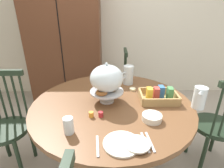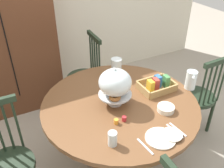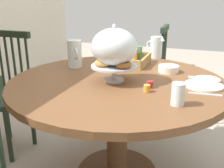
{
  "view_description": "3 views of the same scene",
  "coord_description": "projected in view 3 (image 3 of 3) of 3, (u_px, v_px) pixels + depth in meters",
  "views": [
    {
      "loc": [
        -0.04,
        -1.28,
        1.46
      ],
      "look_at": [
        -0.02,
        0.17,
        0.84
      ],
      "focal_mm": 27.87,
      "sensor_mm": 36.0,
      "label": 1
    },
    {
      "loc": [
        -0.86,
        -1.46,
        2.02
      ],
      "look_at": [
        -0.02,
        0.17,
        0.84
      ],
      "focal_mm": 39.69,
      "sensor_mm": 36.0,
      "label": 2
    },
    {
      "loc": [
        -1.47,
        -0.49,
        1.23
      ],
      "look_at": [
        -0.12,
        0.02,
        0.74
      ],
      "focal_mm": 41.43,
      "sensor_mm": 36.0,
      "label": 3
    }
  ],
  "objects": [
    {
      "name": "china_plate_large",
      "position": [
        204.0,
        85.0,
        1.49
      ],
      "size": [
        0.22,
        0.22,
        0.01
      ],
      "primitive_type": "cylinder",
      "color": "white",
      "rests_on": "dining_table"
    },
    {
      "name": "dining_table",
      "position": [
        117.0,
        106.0,
        1.68
      ],
      "size": [
        1.34,
        1.34,
        0.74
      ],
      "color": "brown",
      "rests_on": "ground_plane"
    },
    {
      "name": "orange_juice_pitcher",
      "position": [
        156.0,
        48.0,
        2.16
      ],
      "size": [
        0.1,
        0.17,
        0.18
      ],
      "color": "silver",
      "rests_on": "dining_table"
    },
    {
      "name": "jam_jar_apricot",
      "position": [
        147.0,
        88.0,
        1.4
      ],
      "size": [
        0.04,
        0.04,
        0.04
      ],
      "primitive_type": "cylinder",
      "color": "orange",
      "rests_on": "dining_table"
    },
    {
      "name": "butter_dish",
      "position": [
        97.0,
        66.0,
        1.87
      ],
      "size": [
        0.06,
        0.06,
        0.02
      ],
      "primitive_type": "cylinder",
      "color": "beige",
      "rests_on": "dining_table"
    },
    {
      "name": "table_knife",
      "position": [
        202.0,
        79.0,
        1.62
      ],
      "size": [
        0.03,
        0.17,
        0.01
      ],
      "primitive_type": "cube",
      "rotation": [
        0.0,
        0.0,
        4.81
      ],
      "color": "silver",
      "rests_on": "dining_table"
    },
    {
      "name": "cereal_basket",
      "position": [
        132.0,
        59.0,
        1.96
      ],
      "size": [
        0.32,
        0.24,
        0.12
      ],
      "color": "tan",
      "rests_on": "dining_table"
    },
    {
      "name": "cereal_bowl",
      "position": [
        168.0,
        69.0,
        1.76
      ],
      "size": [
        0.14,
        0.14,
        0.04
      ],
      "primitive_type": "cylinder",
      "color": "white",
      "rests_on": "dining_table"
    },
    {
      "name": "jam_jar_strawberry",
      "position": [
        150.0,
        84.0,
        1.46
      ],
      "size": [
        0.04,
        0.04,
        0.04
      ],
      "primitive_type": "cylinder",
      "color": "#B7282D",
      "rests_on": "dining_table"
    },
    {
      "name": "drinking_glass",
      "position": [
        178.0,
        94.0,
        1.22
      ],
      "size": [
        0.06,
        0.06,
        0.11
      ],
      "primitive_type": "cylinder",
      "color": "silver",
      "rests_on": "dining_table"
    },
    {
      "name": "dinner_fork",
      "position": [
        202.0,
        77.0,
        1.64
      ],
      "size": [
        0.03,
        0.17,
        0.01
      ],
      "primitive_type": "cube",
      "rotation": [
        0.0,
        0.0,
        4.81
      ],
      "color": "silver",
      "rests_on": "dining_table"
    },
    {
      "name": "windsor_chair_far_side",
      "position": [
        148.0,
        79.0,
        2.58
      ],
      "size": [
        0.4,
        0.4,
        0.97
      ],
      "color": "#1E2D1E",
      "rests_on": "ground_plane"
    },
    {
      "name": "milk_pitcher",
      "position": [
        75.0,
        55.0,
        1.87
      ],
      "size": [
        0.16,
        0.14,
        0.2
      ],
      "color": "silver",
      "rests_on": "dining_table"
    },
    {
      "name": "pastry_stand_with_dome",
      "position": [
        114.0,
        49.0,
        1.51
      ],
      "size": [
        0.28,
        0.28,
        0.34
      ],
      "color": "silver",
      "rests_on": "dining_table"
    },
    {
      "name": "china_plate_small",
      "position": [
        207.0,
        79.0,
        1.56
      ],
      "size": [
        0.15,
        0.15,
        0.01
      ],
      "primitive_type": "cylinder",
      "color": "white",
      "rests_on": "china_plate_large"
    },
    {
      "name": "windsor_chair_near_window",
      "position": [
        6.0,
        98.0,
        2.08
      ],
      "size": [
        0.4,
        0.4,
        0.97
      ],
      "color": "#1E2D1E",
      "rests_on": "ground_plane"
    },
    {
      "name": "soup_spoon",
      "position": [
        205.0,
        94.0,
        1.36
      ],
      "size": [
        0.03,
        0.17,
        0.01
      ],
      "primitive_type": "cube",
      "rotation": [
        0.0,
        0.0,
        4.81
      ],
      "color": "silver",
      "rests_on": "dining_table"
    }
  ]
}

